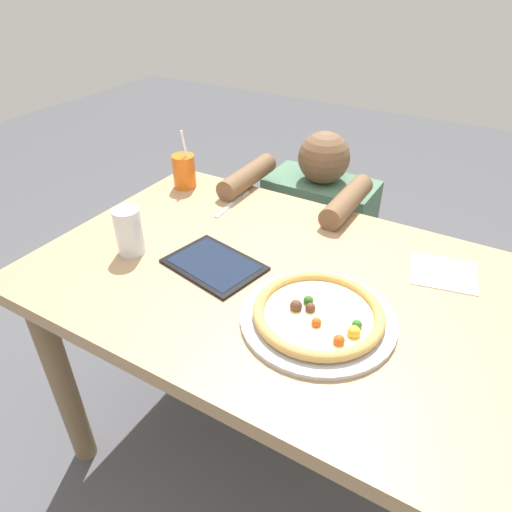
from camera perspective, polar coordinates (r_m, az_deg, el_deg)
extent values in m
plane|color=#4C4C51|center=(1.72, 1.48, -22.64)|extent=(8.00, 8.00, 0.00)
cube|color=tan|center=(1.18, 1.99, -2.83)|extent=(1.21, 0.82, 0.04)
cylinder|color=#826748|center=(1.54, -22.84, -14.19)|extent=(0.07, 0.07, 0.71)
cylinder|color=#826748|center=(1.86, -7.53, -1.84)|extent=(0.07, 0.07, 0.71)
cylinder|color=#826748|center=(1.59, 25.26, -13.07)|extent=(0.07, 0.07, 0.71)
cylinder|color=#B7B7BC|center=(1.03, 7.66, -7.72)|extent=(0.34, 0.34, 0.01)
cylinder|color=#EFD68C|center=(1.03, 7.70, -7.26)|extent=(0.24, 0.24, 0.01)
torus|color=tan|center=(1.02, 7.73, -6.95)|extent=(0.29, 0.29, 0.02)
sphere|color=brown|center=(1.02, 4.97, -6.16)|extent=(0.03, 0.03, 0.03)
sphere|color=#2D6623|center=(1.04, 6.50, -5.48)|extent=(0.02, 0.02, 0.02)
sphere|color=#BF4C19|center=(0.96, 10.24, -10.24)|extent=(0.02, 0.02, 0.02)
sphere|color=gold|center=(0.98, 12.03, -9.17)|extent=(0.03, 0.03, 0.03)
sphere|color=#BF4C19|center=(0.99, 7.48, -8.16)|extent=(0.02, 0.02, 0.02)
sphere|color=brown|center=(1.02, 6.75, -6.38)|extent=(0.02, 0.02, 0.02)
sphere|color=#2D6623|center=(1.00, 12.39, -8.31)|extent=(0.02, 0.02, 0.02)
cylinder|color=orange|center=(1.60, -8.89, 10.32)|extent=(0.08, 0.08, 0.11)
cylinder|color=white|center=(1.56, -8.85, 13.31)|extent=(0.03, 0.01, 0.10)
cylinder|color=silver|center=(1.26, -15.46, 2.96)|extent=(0.07, 0.07, 0.13)
cube|color=white|center=(1.24, -15.09, 4.80)|extent=(0.03, 0.03, 0.03)
cube|color=white|center=(1.24, -15.66, 4.59)|extent=(0.04, 0.04, 0.03)
cube|color=white|center=(1.24, -15.72, 4.04)|extent=(0.03, 0.03, 0.03)
cube|color=white|center=(1.26, 22.20, -1.96)|extent=(0.19, 0.17, 0.00)
cube|color=silver|center=(1.47, -3.40, 6.16)|extent=(0.03, 0.16, 0.00)
cube|color=silver|center=(1.55, -1.61, 7.73)|extent=(0.03, 0.05, 0.00)
cube|color=black|center=(1.20, -5.20, -1.08)|extent=(0.27, 0.21, 0.01)
cube|color=#192338|center=(1.19, -5.22, -0.90)|extent=(0.24, 0.18, 0.00)
cylinder|color=#333847|center=(1.99, 7.03, -3.80)|extent=(0.32, 0.32, 0.45)
cube|color=#4C7259|center=(1.80, 7.82, 5.32)|extent=(0.40, 0.22, 0.27)
sphere|color=brown|center=(1.70, 8.41, 11.95)|extent=(0.19, 0.19, 0.19)
cylinder|color=brown|center=(1.59, -1.05, 9.83)|extent=(0.07, 0.28, 0.07)
cylinder|color=brown|center=(1.46, 11.21, 6.69)|extent=(0.07, 0.28, 0.07)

